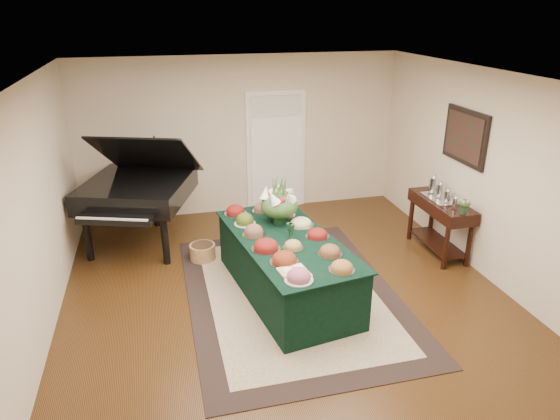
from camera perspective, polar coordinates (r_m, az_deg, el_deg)
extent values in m
plane|color=black|center=(6.47, 0.66, -9.62)|extent=(6.00, 6.00, 0.00)
cube|color=black|center=(6.48, 1.36, -9.55)|extent=(2.60, 3.64, 0.01)
cube|color=beige|center=(6.47, 1.36, -9.49)|extent=(2.08, 3.12, 0.01)
cube|color=white|center=(8.85, -0.48, 6.77)|extent=(1.05, 0.04, 2.10)
cube|color=white|center=(8.85, -0.45, 6.43)|extent=(0.90, 0.06, 2.00)
cube|color=black|center=(6.32, 0.72, -6.49)|extent=(1.39, 2.43, 0.75)
cube|color=black|center=(6.15, 0.74, -3.37)|extent=(1.46, 2.49, 0.02)
cylinder|color=silver|center=(7.15, -0.33, 0.57)|extent=(0.31, 0.31, 0.01)
ellipsoid|color=#ECE193|center=(7.13, -0.33, 0.91)|extent=(0.25, 0.25, 0.08)
cylinder|color=silver|center=(6.20, 4.29, -3.03)|extent=(0.30, 0.30, 0.01)
ellipsoid|color=maroon|center=(6.19, 4.30, -2.68)|extent=(0.25, 0.25, 0.07)
cylinder|color=silver|center=(5.90, 1.50, -4.35)|extent=(0.25, 0.25, 0.01)
ellipsoid|color=tan|center=(5.89, 1.50, -3.99)|extent=(0.21, 0.21, 0.07)
cylinder|color=silver|center=(6.24, -3.02, -2.83)|extent=(0.29, 0.29, 0.01)
ellipsoid|color=brown|center=(6.22, -3.03, -2.37)|extent=(0.24, 0.24, 0.10)
cylinder|color=silver|center=(5.48, 7.07, -6.80)|extent=(0.29, 0.29, 0.01)
ellipsoid|color=#A36A2F|center=(5.45, 7.09, -6.40)|extent=(0.24, 0.24, 0.08)
cylinder|color=silver|center=(6.81, 0.44, -0.55)|extent=(0.32, 0.32, 0.01)
ellipsoid|color=brown|center=(6.79, 0.44, -0.05)|extent=(0.26, 0.26, 0.12)
cylinder|color=silver|center=(5.89, -1.62, -4.44)|extent=(0.35, 0.35, 0.01)
ellipsoid|color=maroon|center=(5.86, -1.63, -4.01)|extent=(0.29, 0.29, 0.09)
cylinder|color=silver|center=(5.59, 0.50, -5.95)|extent=(0.33, 0.33, 0.01)
ellipsoid|color=maroon|center=(5.57, 0.50, -5.50)|extent=(0.27, 0.27, 0.09)
cylinder|color=silver|center=(6.51, 2.42, -1.72)|extent=(0.34, 0.34, 0.01)
ellipsoid|color=#ECE193|center=(6.49, 2.42, -1.39)|extent=(0.28, 0.28, 0.07)
cylinder|color=silver|center=(5.79, 5.72, -5.03)|extent=(0.29, 0.29, 0.01)
ellipsoid|color=brown|center=(5.77, 5.74, -4.62)|extent=(0.24, 0.24, 0.08)
cylinder|color=#B2BCB2|center=(5.26, 2.15, -7.97)|extent=(0.31, 0.31, 0.01)
ellipsoid|color=#C2617E|center=(5.23, 2.16, -7.46)|extent=(0.25, 0.25, 0.09)
cylinder|color=#B2BCB2|center=(6.56, -4.04, -1.57)|extent=(0.28, 0.28, 0.01)
ellipsoid|color=#4B5F18|center=(6.53, -4.05, -1.08)|extent=(0.23, 0.23, 0.11)
cylinder|color=silver|center=(6.95, -2.09, -0.10)|extent=(0.27, 0.27, 0.01)
ellipsoid|color=brown|center=(6.93, -2.10, 0.29)|extent=(0.22, 0.22, 0.09)
cylinder|color=silver|center=(6.89, -5.11, -0.40)|extent=(0.31, 0.31, 0.01)
ellipsoid|color=maroon|center=(6.87, -5.12, -0.02)|extent=(0.26, 0.26, 0.09)
cube|color=tan|center=(5.38, 1.62, -7.13)|extent=(0.34, 0.34, 0.02)
ellipsoid|color=white|center=(5.37, 0.86, -6.62)|extent=(0.14, 0.14, 0.08)
ellipsoid|color=white|center=(5.44, 2.13, -6.29)|extent=(0.12, 0.12, 0.07)
cube|color=orange|center=(5.32, 2.48, -7.09)|extent=(0.11, 0.10, 0.05)
cylinder|color=#14331F|center=(6.57, -0.09, -0.62)|extent=(0.19, 0.19, 0.19)
ellipsoid|color=#305622|center=(6.51, -0.10, 0.50)|extent=(0.49, 0.49, 0.32)
cylinder|color=black|center=(7.64, -21.13, -2.93)|extent=(0.10, 0.10, 0.72)
cylinder|color=black|center=(7.21, -12.99, -3.41)|extent=(0.10, 0.10, 0.72)
cylinder|color=black|center=(8.51, -14.05, 0.53)|extent=(0.10, 0.10, 0.72)
cube|color=black|center=(7.74, -15.95, 2.23)|extent=(1.88, 1.94, 0.31)
cube|color=black|center=(7.03, -18.31, -1.04)|extent=(1.05, 0.55, 0.10)
cube|color=black|center=(7.67, -14.91, 6.14)|extent=(1.68, 1.52, 0.80)
cylinder|color=#A37141|center=(7.33, -8.83, -4.78)|extent=(0.37, 0.37, 0.23)
cylinder|color=black|center=(7.27, 18.43, -4.16)|extent=(0.07, 0.07, 0.65)
cylinder|color=black|center=(7.46, 20.78, -3.80)|extent=(0.07, 0.07, 0.65)
cylinder|color=black|center=(8.05, 14.72, -1.11)|extent=(0.07, 0.07, 0.65)
cylinder|color=black|center=(8.22, 16.93, -0.85)|extent=(0.07, 0.07, 0.65)
cube|color=black|center=(7.59, 17.99, 0.44)|extent=(0.45, 1.19, 0.18)
cube|color=black|center=(7.81, 17.48, -3.56)|extent=(0.38, 1.05, 0.03)
cube|color=silver|center=(7.60, 17.83, 1.30)|extent=(0.34, 0.58, 0.02)
cylinder|color=#14331F|center=(7.13, 20.25, 0.03)|extent=(0.08, 0.08, 0.12)
ellipsoid|color=#C78195|center=(7.10, 20.36, 0.82)|extent=(0.17, 0.17, 0.12)
cube|color=black|center=(7.41, 20.42, 7.88)|extent=(0.04, 0.95, 0.75)
cube|color=#471316|center=(7.40, 20.25, 7.88)|extent=(0.01, 0.82, 0.62)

